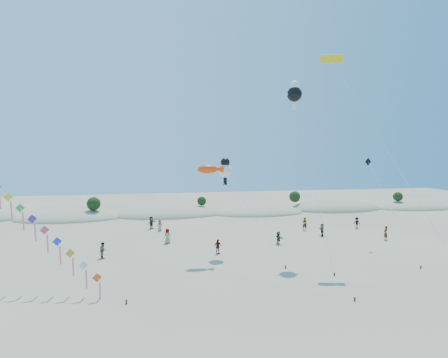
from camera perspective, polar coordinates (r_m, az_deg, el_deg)
ground at (r=22.89m, az=-3.52°, el=-24.29°), size 160.00×160.00×0.00m
dune_ridge at (r=66.09m, az=-7.66°, el=-5.31°), size 145.30×11.49×5.57m
fish_kite at (r=37.75m, az=-2.01°, el=1.45°), size 10.02×13.46×9.64m
cartoon_kite_low at (r=40.09m, az=0.19°, el=1.53°), size 5.25×7.54×10.30m
cartoon_kite_high at (r=40.83m, az=10.69°, el=12.79°), size 2.00×8.56×18.39m
parafoil_kite at (r=41.01m, az=16.40°, el=16.64°), size 7.00×13.12×20.74m
dark_kite at (r=44.89m, az=22.81°, el=-1.24°), size 0.95×10.07×10.24m
beachgoers at (r=48.14m, az=2.35°, el=-7.95°), size 34.82×15.79×1.80m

